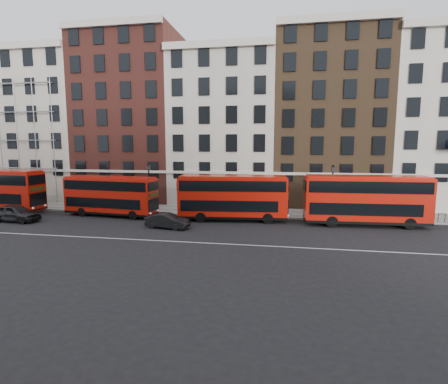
% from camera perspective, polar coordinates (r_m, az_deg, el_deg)
% --- Properties ---
extents(ground, '(120.00, 120.00, 0.00)m').
position_cam_1_polar(ground, '(29.23, -5.80, -7.04)').
color(ground, black).
rests_on(ground, ground).
extents(pavement, '(80.00, 5.00, 0.15)m').
position_cam_1_polar(pavement, '(39.18, -1.63, -3.11)').
color(pavement, slate).
rests_on(pavement, ground).
extents(kerb, '(80.00, 0.30, 0.16)m').
position_cam_1_polar(kerb, '(36.78, -2.41, -3.82)').
color(kerb, gray).
rests_on(kerb, ground).
extents(road_centre_line, '(70.00, 0.12, 0.01)m').
position_cam_1_polar(road_centre_line, '(27.38, -6.94, -8.07)').
color(road_centre_line, white).
rests_on(road_centre_line, ground).
extents(building_terrace, '(64.00, 11.95, 22.00)m').
position_cam_1_polar(building_terrace, '(45.87, -0.17, 11.22)').
color(building_terrace, '#B4AD9C').
rests_on(building_terrace, ground).
extents(bus_b, '(10.08, 3.41, 4.15)m').
position_cam_1_polar(bus_b, '(38.33, -18.05, -0.47)').
color(bus_b, '#BB1509').
rests_on(bus_b, ground).
extents(bus_c, '(10.77, 3.51, 4.45)m').
position_cam_1_polar(bus_c, '(34.21, 1.36, -0.76)').
color(bus_c, '#BB1509').
rests_on(bus_c, ground).
extents(bus_d, '(11.14, 3.18, 4.63)m').
position_cam_1_polar(bus_d, '(34.60, 22.06, -1.07)').
color(bus_d, '#BB1509').
rests_on(bus_d, ground).
extents(car_rear, '(5.04, 2.37, 1.67)m').
position_cam_1_polar(car_rear, '(39.65, -30.91, -2.97)').
color(car_rear, '#232326').
rests_on(car_rear, ground).
extents(car_front, '(4.20, 2.07, 1.33)m').
position_cam_1_polar(car_front, '(31.80, -9.26, -4.67)').
color(car_front, black).
rests_on(car_front, ground).
extents(lamp_post_left, '(0.44, 0.44, 5.33)m').
position_cam_1_polar(lamp_post_left, '(38.64, -12.13, 1.08)').
color(lamp_post_left, black).
rests_on(lamp_post_left, pavement).
extents(lamp_post_right, '(0.44, 0.44, 5.33)m').
position_cam_1_polar(lamp_post_right, '(36.92, 17.26, 0.60)').
color(lamp_post_right, black).
rests_on(lamp_post_right, pavement).
extents(iron_railings, '(6.60, 0.06, 1.00)m').
position_cam_1_polar(iron_railings, '(41.20, -1.02, -1.76)').
color(iron_railings, black).
rests_on(iron_railings, pavement).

